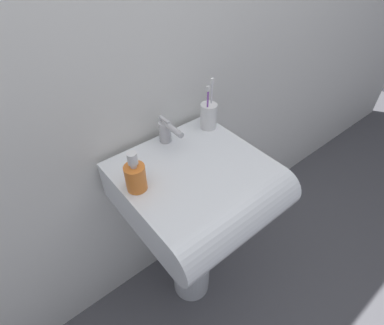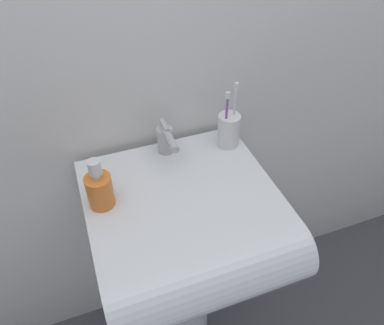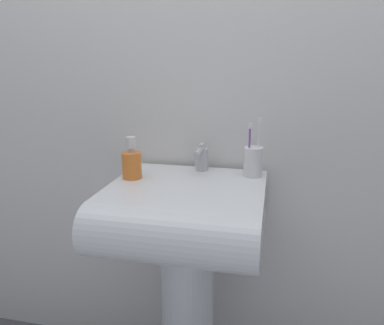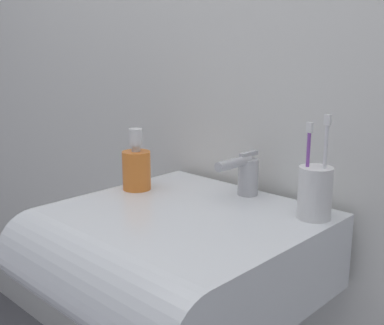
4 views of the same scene
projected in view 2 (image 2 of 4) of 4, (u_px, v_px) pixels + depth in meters
wall_back at (145, 38)px, 0.98m from camera, size 5.00×0.05×2.40m
sink_pedestal at (183, 291)px, 1.36m from camera, size 0.19×0.19×0.71m
sink_basin at (187, 226)px, 1.02m from camera, size 0.51×0.52×0.16m
faucet at (166, 139)px, 1.10m from camera, size 0.05×0.13×0.10m
toothbrush_cup at (229, 130)px, 1.13m from camera, size 0.07×0.07×0.21m
soap_bottle at (100, 189)px, 0.94m from camera, size 0.07×0.07×0.15m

